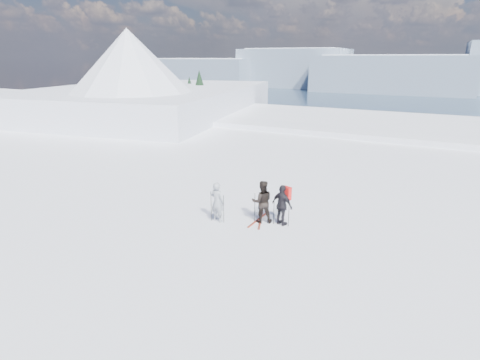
{
  "coord_description": "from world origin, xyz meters",
  "views": [
    {
      "loc": [
        4.38,
        -9.83,
        6.64
      ],
      "look_at": [
        -2.13,
        3.0,
        1.89
      ],
      "focal_mm": 28.0,
      "sensor_mm": 36.0,
      "label": 1
    }
  ],
  "objects_px": {
    "skier_dark": "(262,202)",
    "skis_loose": "(259,220)",
    "skier_grey": "(217,202)",
    "skier_pack": "(282,205)"
  },
  "relations": [
    {
      "from": "skier_grey",
      "to": "skier_dark",
      "type": "bearing_deg",
      "value": -145.99
    },
    {
      "from": "skier_grey",
      "to": "skis_loose",
      "type": "distance_m",
      "value": 1.95
    },
    {
      "from": "skier_dark",
      "to": "skier_pack",
      "type": "xyz_separation_m",
      "value": [
        0.85,
        0.1,
        -0.04
      ]
    },
    {
      "from": "skier_grey",
      "to": "skier_dark",
      "type": "relative_size",
      "value": 0.95
    },
    {
      "from": "skier_grey",
      "to": "skier_dark",
      "type": "distance_m",
      "value": 1.87
    },
    {
      "from": "skier_dark",
      "to": "skier_grey",
      "type": "bearing_deg",
      "value": -4.36
    },
    {
      "from": "skier_dark",
      "to": "skis_loose",
      "type": "distance_m",
      "value": 0.91
    },
    {
      "from": "skier_dark",
      "to": "skis_loose",
      "type": "bearing_deg",
      "value": -41.58
    },
    {
      "from": "skier_pack",
      "to": "skis_loose",
      "type": "xyz_separation_m",
      "value": [
        -1.0,
        -0.07,
        -0.85
      ]
    },
    {
      "from": "skier_grey",
      "to": "skis_loose",
      "type": "bearing_deg",
      "value": -143.04
    }
  ]
}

